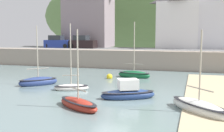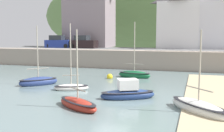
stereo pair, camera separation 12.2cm
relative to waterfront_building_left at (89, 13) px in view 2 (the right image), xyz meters
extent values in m
cube|color=slate|center=(11.71, -25.20, -7.99)|extent=(48.00, 40.00, 0.06)
cube|color=gray|center=(11.71, -8.20, -6.76)|extent=(48.00, 2.40, 2.40)
cube|color=#606060|center=(11.71, -4.50, -5.61)|extent=(48.00, 9.00, 0.10)
ellipsoid|color=#678E4F|center=(16.02, 30.00, 1.46)|extent=(80.00, 44.00, 26.92)
cube|color=gray|center=(0.00, 0.00, -1.13)|extent=(7.49, 5.65, 8.86)
cube|color=white|center=(14.62, 0.00, -2.13)|extent=(6.01, 5.27, 6.87)
cube|color=silver|center=(20.76, 0.00, -1.56)|extent=(7.96, 4.45, 8.01)
ellipsoid|color=navy|center=(4.01, -22.23, -7.71)|extent=(3.30, 3.43, 0.94)
ellipsoid|color=black|center=(4.01, -22.23, -7.45)|extent=(3.24, 3.36, 0.12)
cylinder|color=#B2A893|center=(4.01, -22.23, -4.97)|extent=(0.09, 0.09, 4.53)
cylinder|color=gray|center=(4.01, -22.23, -6.50)|extent=(1.36, 1.47, 0.07)
ellipsoid|color=navy|center=(12.90, -24.88, -7.73)|extent=(4.11, 3.06, 0.84)
ellipsoid|color=black|center=(12.90, -24.88, -7.50)|extent=(4.02, 3.00, 0.12)
cube|color=silver|center=(12.90, -24.88, -6.95)|extent=(1.66, 1.50, 0.72)
ellipsoid|color=white|center=(17.65, -27.13, -7.71)|extent=(3.97, 4.19, 0.93)
ellipsoid|color=black|center=(17.65, -27.13, -7.46)|extent=(3.89, 4.11, 0.12)
cylinder|color=#B2A893|center=(17.65, -27.13, -5.23)|extent=(0.09, 0.09, 4.04)
cylinder|color=gray|center=(17.65, -27.13, -6.56)|extent=(1.45, 1.59, 0.07)
ellipsoid|color=#A12A1D|center=(10.59, -28.28, -7.75)|extent=(3.66, 2.95, 0.77)
ellipsoid|color=black|center=(10.59, -28.28, -7.54)|extent=(3.59, 2.89, 0.12)
cylinder|color=#B2A893|center=(10.59, -28.28, -5.27)|extent=(0.09, 0.09, 4.21)
cylinder|color=gray|center=(10.59, -28.28, -6.79)|extent=(1.47, 0.99, 0.07)
ellipsoid|color=silver|center=(7.80, -23.40, -7.79)|extent=(3.00, 2.07, 0.62)
ellipsoid|color=black|center=(7.80, -23.40, -7.62)|extent=(2.94, 2.03, 0.12)
cylinder|color=#B2A893|center=(7.80, -23.40, -5.05)|extent=(0.09, 0.09, 4.87)
cylinder|color=gray|center=(7.80, -23.40, -6.76)|extent=(1.29, 0.59, 0.07)
ellipsoid|color=#155D33|center=(11.25, -15.47, -7.72)|extent=(3.68, 1.79, 0.90)
ellipsoid|color=black|center=(11.25, -15.47, -7.47)|extent=(3.61, 1.76, 0.12)
cylinder|color=#B2A893|center=(11.25, -15.47, -4.73)|extent=(0.09, 0.09, 5.09)
cylinder|color=gray|center=(11.25, -15.47, -6.55)|extent=(1.94, 0.41, 0.07)
cube|color=navy|center=(-3.46, -4.50, -4.96)|extent=(4.16, 1.85, 1.20)
cube|color=#282D33|center=(-3.71, -4.50, -4.01)|extent=(2.15, 1.58, 0.80)
cylinder|color=black|center=(-1.81, -3.70, -5.24)|extent=(0.64, 0.22, 0.64)
cylinder|color=black|center=(-1.81, -5.30, -5.24)|extent=(0.64, 0.22, 0.64)
cylinder|color=black|center=(-5.11, -3.70, -5.24)|extent=(0.64, 0.22, 0.64)
cylinder|color=black|center=(-5.11, -5.30, -5.24)|extent=(0.64, 0.22, 0.64)
cube|color=black|center=(0.83, -4.50, -4.96)|extent=(4.21, 1.98, 1.20)
cube|color=#282D33|center=(0.58, -4.50, -4.01)|extent=(2.20, 1.64, 0.80)
cylinder|color=black|center=(2.48, -3.70, -5.24)|extent=(0.64, 0.22, 0.64)
cylinder|color=black|center=(2.48, -5.30, -5.24)|extent=(0.64, 0.22, 0.64)
cylinder|color=black|center=(-0.82, -3.70, -5.24)|extent=(0.64, 0.22, 0.64)
cylinder|color=black|center=(-0.82, -5.30, -5.24)|extent=(0.64, 0.22, 0.64)
sphere|color=yellow|center=(9.02, -16.97, -7.78)|extent=(0.61, 0.61, 0.61)
camera|label=1|loc=(17.35, -43.30, -3.46)|focal=43.84mm
camera|label=2|loc=(17.47, -43.27, -3.46)|focal=43.84mm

